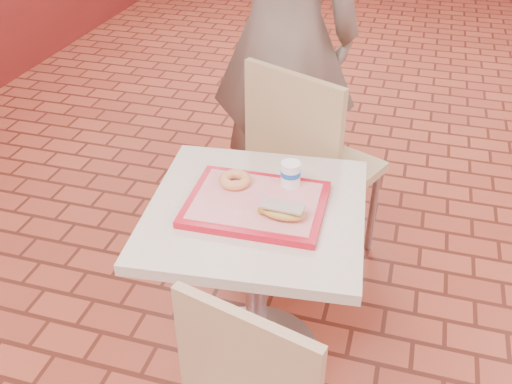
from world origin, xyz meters
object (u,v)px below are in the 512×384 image
(ring_donut, at_px, (235,180))
(long_john_donut, at_px, (282,211))
(paper_cup, at_px, (291,174))
(main_table, at_px, (256,263))
(customer, at_px, (284,34))
(serving_tray, at_px, (256,204))
(chair_main_back, at_px, (308,161))

(ring_donut, height_order, long_john_donut, long_john_donut)
(paper_cup, bearing_deg, long_john_donut, -85.03)
(main_table, xyz_separation_m, customer, (-0.17, 1.02, 0.46))
(serving_tray, xyz_separation_m, ring_donut, (-0.09, 0.07, 0.03))
(chair_main_back, height_order, paper_cup, chair_main_back)
(main_table, xyz_separation_m, serving_tray, (0.00, 0.00, 0.25))
(ring_donut, bearing_deg, serving_tray, -37.14)
(customer, distance_m, serving_tray, 1.06)
(serving_tray, relative_size, long_john_donut, 2.84)
(main_table, relative_size, paper_cup, 8.82)
(long_john_donut, bearing_deg, ring_donut, 145.25)
(customer, bearing_deg, ring_donut, 86.14)
(paper_cup, bearing_deg, ring_donut, -164.31)
(ring_donut, bearing_deg, chair_main_back, 75.47)
(main_table, bearing_deg, ring_donut, 142.86)
(serving_tray, relative_size, paper_cup, 5.27)
(main_table, relative_size, customer, 0.38)
(paper_cup, bearing_deg, chair_main_back, 94.03)
(customer, xyz_separation_m, ring_donut, (0.07, -0.95, -0.18))
(main_table, bearing_deg, long_john_donut, -32.37)
(chair_main_back, relative_size, customer, 0.52)
(ring_donut, bearing_deg, paper_cup, 15.69)
(chair_main_back, bearing_deg, long_john_donut, 118.10)
(ring_donut, distance_m, long_john_donut, 0.24)
(ring_donut, distance_m, paper_cup, 0.19)
(main_table, height_order, ring_donut, ring_donut)
(serving_tray, height_order, ring_donut, ring_donut)
(ring_donut, relative_size, long_john_donut, 0.68)
(chair_main_back, distance_m, paper_cup, 0.56)
(chair_main_back, xyz_separation_m, ring_donut, (-0.14, -0.55, 0.23))
(chair_main_back, bearing_deg, serving_tray, 109.34)
(main_table, bearing_deg, customer, 99.28)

